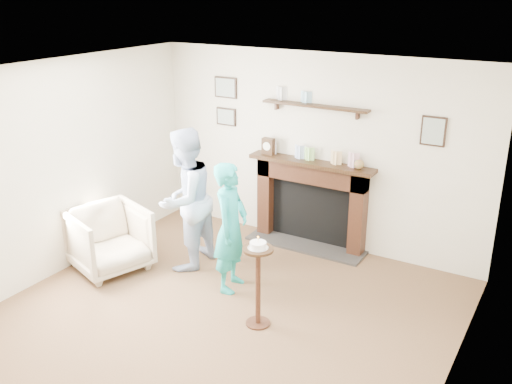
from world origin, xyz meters
TOP-DOWN VIEW (x-y plane):
  - ground at (0.00, 0.00)m, footprint 5.00×5.00m
  - room_shell at (-0.00, 0.69)m, footprint 4.54×5.02m
  - armchair at (-1.76, 0.52)m, footprint 1.08×1.06m
  - man at (-1.02, 1.07)m, footprint 0.67×0.85m
  - woman at (-0.25, 0.88)m, footprint 0.46×0.60m
  - pedestal_table at (0.39, 0.38)m, footprint 0.31×0.31m

SIDE VIEW (x-z plane):
  - ground at x=0.00m, z-range 0.00..0.00m
  - armchair at x=-1.76m, z-range -0.39..0.39m
  - man at x=-1.02m, z-range -0.86..0.86m
  - woman at x=-0.25m, z-range -0.74..0.74m
  - pedestal_table at x=0.39m, z-range 0.11..1.09m
  - room_shell at x=0.00m, z-range 0.36..2.88m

